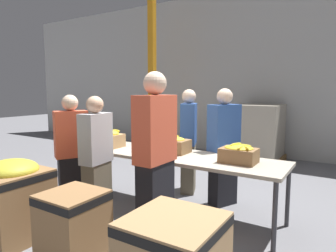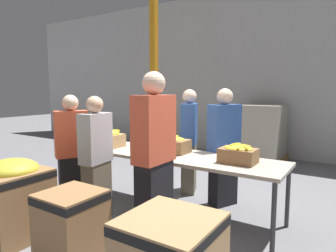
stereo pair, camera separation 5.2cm
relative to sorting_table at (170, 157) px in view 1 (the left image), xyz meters
name	(u,v)px [view 1 (the left image)]	position (x,y,z in m)	size (l,w,h in m)	color
ground_plane	(170,210)	(0.00, 0.00, -0.72)	(30.00, 30.00, 0.00)	slate
wall_back	(258,73)	(0.00, 4.02, 1.28)	(16.00, 0.08, 4.00)	#B7B7B2
sorting_table	(170,157)	(0.00, 0.00, 0.00)	(2.96, 0.79, 0.77)	#B2A893
banana_box_0	(107,138)	(-1.02, -0.08, 0.18)	(0.44, 0.31, 0.26)	tan
banana_box_1	(172,144)	(-0.01, 0.09, 0.16)	(0.44, 0.29, 0.23)	olive
banana_box_2	(239,154)	(0.93, 0.01, 0.15)	(0.40, 0.29, 0.22)	olive
volunteer_0	(96,160)	(-0.59, -0.73, 0.04)	(0.25, 0.43, 1.53)	#6B604C
volunteer_1	(155,158)	(0.28, -0.73, 0.17)	(0.25, 0.49, 1.79)	black
volunteer_2	(224,148)	(0.52, 0.58, 0.08)	(0.38, 0.49, 1.62)	black
volunteer_3	(72,154)	(-1.08, -0.68, 0.04)	(0.38, 0.46, 1.54)	black
volunteer_4	(189,142)	(-0.14, 0.79, 0.08)	(0.36, 0.48, 1.61)	#6B604C
donation_bin_0	(13,197)	(-1.03, -1.53, -0.26)	(0.65, 0.65, 0.87)	olive
donation_bin_1	(73,226)	(-0.08, -1.53, -0.35)	(0.51, 0.51, 0.69)	olive
support_pillar	(152,74)	(-2.34, 2.95, 1.28)	(0.16, 0.16, 4.00)	orange
pallet_stack_0	(257,134)	(0.21, 3.33, -0.10)	(1.09, 1.09, 1.27)	olive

